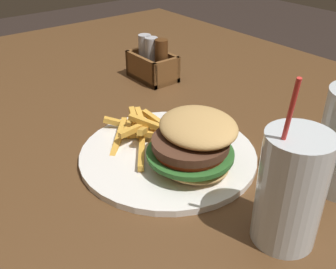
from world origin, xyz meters
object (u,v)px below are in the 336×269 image
object	(u,v)px
juice_glass	(290,194)
condiment_caddy	(153,64)
spoon	(283,171)
meal_plate_near	(179,148)

from	to	relation	value
juice_glass	condiment_caddy	size ratio (longest dim) A/B	1.92
spoon	condiment_caddy	world-z (taller)	condiment_caddy
juice_glass	condiment_caddy	distance (m)	0.52
meal_plate_near	juice_glass	bearing A→B (deg)	-0.10
meal_plate_near	juice_glass	world-z (taller)	juice_glass
meal_plate_near	juice_glass	size ratio (longest dim) A/B	1.30
meal_plate_near	condiment_caddy	world-z (taller)	condiment_caddy
juice_glass	spoon	distance (m)	0.14
meal_plate_near	juice_glass	distance (m)	0.19
spoon	condiment_caddy	distance (m)	0.42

